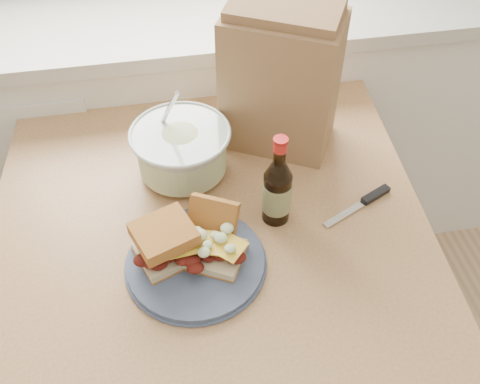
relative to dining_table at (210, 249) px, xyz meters
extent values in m
cube|color=white|center=(-0.04, 0.73, -0.23)|extent=(2.40, 0.60, 0.90)
cube|color=beige|center=(-0.04, 0.73, 0.24)|extent=(2.50, 0.64, 0.04)
cube|color=tan|center=(0.00, 0.00, 0.10)|extent=(1.01, 1.01, 0.04)
cube|color=tan|center=(-0.39, 0.45, -0.30)|extent=(0.07, 0.07, 0.75)
cube|color=tan|center=(0.45, 0.39, -0.30)|extent=(0.07, 0.07, 0.75)
cylinder|color=#424E6B|center=(-0.04, -0.12, 0.13)|extent=(0.28, 0.28, 0.02)
cube|color=#CBB68F|center=(-0.10, -0.10, 0.14)|extent=(0.14, 0.14, 0.02)
cube|color=yellow|center=(-0.10, -0.10, 0.18)|extent=(0.08, 0.08, 0.00)
cube|color=#A9662C|center=(-0.10, -0.10, 0.20)|extent=(0.14, 0.14, 0.03)
cube|color=#CBB68F|center=(0.00, -0.13, 0.14)|extent=(0.14, 0.14, 0.02)
cube|color=yellow|center=(0.00, -0.13, 0.18)|extent=(0.08, 0.08, 0.00)
cube|color=#A9662C|center=(0.00, -0.06, 0.18)|extent=(0.12, 0.11, 0.09)
cone|color=silver|center=(-0.04, 0.15, 0.17)|extent=(0.22, 0.22, 0.12)
cylinder|color=beige|center=(-0.04, 0.15, 0.17)|extent=(0.20, 0.20, 0.08)
torus|color=silver|center=(-0.04, 0.15, 0.23)|extent=(0.23, 0.23, 0.01)
cylinder|color=silver|center=(-0.06, 0.19, 0.27)|extent=(0.06, 0.08, 0.15)
cylinder|color=black|center=(0.14, -0.03, 0.18)|extent=(0.06, 0.06, 0.13)
cone|color=black|center=(0.14, -0.03, 0.26)|extent=(0.06, 0.06, 0.04)
cylinder|color=black|center=(0.14, -0.03, 0.31)|extent=(0.03, 0.03, 0.05)
cylinder|color=red|center=(0.14, -0.03, 0.32)|extent=(0.03, 0.03, 0.02)
cylinder|color=maroon|center=(0.14, -0.03, 0.34)|extent=(0.03, 0.03, 0.01)
cylinder|color=#334020|center=(0.14, -0.03, 0.18)|extent=(0.06, 0.06, 0.07)
cube|color=silver|center=(0.30, -0.05, 0.12)|extent=(0.13, 0.07, 0.00)
cube|color=black|center=(0.38, -0.01, 0.12)|extent=(0.08, 0.05, 0.01)
cube|color=#9D744C|center=(0.21, 0.23, 0.28)|extent=(0.30, 0.27, 0.33)
camera|label=1|loc=(-0.07, -0.77, 1.00)|focal=40.00mm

